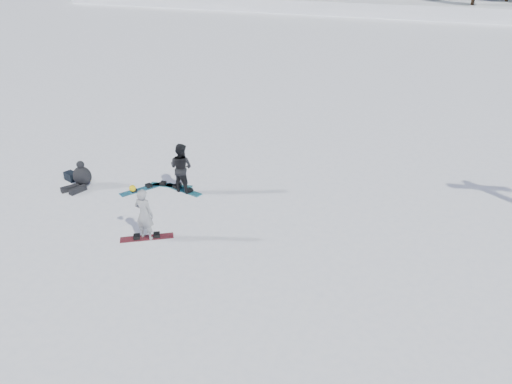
% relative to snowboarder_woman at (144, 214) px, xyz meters
% --- Properties ---
extents(ground, '(420.00, 420.00, 0.00)m').
position_rel_snowboarder_woman_xyz_m(ground, '(1.26, 0.90, -0.79)').
color(ground, white).
rests_on(ground, ground).
extents(alpine_backdrop, '(412.50, 227.00, 53.20)m').
position_rel_snowboarder_woman_xyz_m(alpine_backdrop, '(-10.47, 190.06, -14.77)').
color(alpine_backdrop, white).
rests_on(alpine_backdrop, ground).
extents(snowboarder_woman, '(0.58, 0.40, 1.70)m').
position_rel_snowboarder_woman_xyz_m(snowboarder_woman, '(0.00, 0.00, 0.00)').
color(snowboarder_woman, '#A3A4A8').
rests_on(snowboarder_woman, ground).
extents(snowboarder_man, '(0.88, 0.72, 1.69)m').
position_rel_snowboarder_woman_xyz_m(snowboarder_man, '(-0.56, 3.09, 0.05)').
color(snowboarder_man, black).
rests_on(snowboarder_man, ground).
extents(seated_rider, '(0.83, 1.20, 0.92)m').
position_rel_snowboarder_woman_xyz_m(seated_rider, '(-3.94, 2.08, -0.44)').
color(seated_rider, black).
rests_on(seated_rider, ground).
extents(gear_bag, '(0.52, 0.43, 0.30)m').
position_rel_snowboarder_woman_xyz_m(gear_bag, '(-4.64, 2.34, -0.64)').
color(gear_bag, black).
rests_on(gear_bag, ground).
extents(snowboard_woman, '(1.42, 1.04, 0.03)m').
position_rel_snowboarder_woman_xyz_m(snowboard_woman, '(0.00, 0.00, -0.78)').
color(snowboard_woman, maroon).
rests_on(snowboard_woman, ground).
extents(snowboard_man, '(1.52, 0.62, 0.03)m').
position_rel_snowboarder_woman_xyz_m(snowboard_man, '(-0.56, 3.09, -0.78)').
color(snowboard_man, teal).
rests_on(snowboard_man, ground).
extents(snowboard_loose_c, '(1.53, 0.54, 0.03)m').
position_rel_snowboarder_woman_xyz_m(snowboard_loose_c, '(-1.11, 3.23, -0.78)').
color(snowboard_loose_c, teal).
rests_on(snowboard_loose_c, ground).
extents(snowboard_loose_a, '(1.04, 1.42, 0.03)m').
position_rel_snowboarder_woman_xyz_m(snowboard_loose_a, '(-1.89, 2.59, -0.78)').
color(snowboard_loose_a, teal).
rests_on(snowboard_loose_a, ground).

